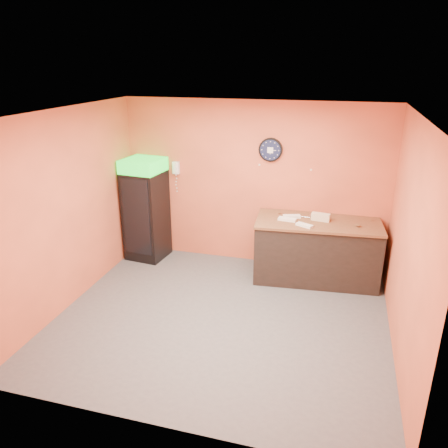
% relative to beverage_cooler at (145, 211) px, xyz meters
% --- Properties ---
extents(floor, '(4.50, 4.50, 0.00)m').
position_rel_beverage_cooler_xyz_m(floor, '(1.85, -1.61, -0.88)').
color(floor, '#47474C').
rests_on(floor, ground).
extents(back_wall, '(4.50, 0.02, 2.80)m').
position_rel_beverage_cooler_xyz_m(back_wall, '(1.85, 0.39, 0.52)').
color(back_wall, '#E36340').
rests_on(back_wall, floor).
extents(left_wall, '(0.02, 4.00, 2.80)m').
position_rel_beverage_cooler_xyz_m(left_wall, '(-0.40, -1.61, 0.52)').
color(left_wall, '#E36340').
rests_on(left_wall, floor).
extents(right_wall, '(0.02, 4.00, 2.80)m').
position_rel_beverage_cooler_xyz_m(right_wall, '(4.10, -1.61, 0.52)').
color(right_wall, '#E36340').
rests_on(right_wall, floor).
extents(ceiling, '(4.50, 4.00, 0.02)m').
position_rel_beverage_cooler_xyz_m(ceiling, '(1.85, -1.61, 1.92)').
color(ceiling, white).
rests_on(ceiling, back_wall).
extents(beverage_cooler, '(0.70, 0.71, 1.81)m').
position_rel_beverage_cooler_xyz_m(beverage_cooler, '(0.00, 0.00, 0.00)').
color(beverage_cooler, black).
rests_on(beverage_cooler, floor).
extents(prep_counter, '(2.00, 1.03, 0.97)m').
position_rel_beverage_cooler_xyz_m(prep_counter, '(3.00, -0.04, -0.40)').
color(prep_counter, black).
rests_on(prep_counter, floor).
extents(wall_clock, '(0.39, 0.06, 0.39)m').
position_rel_beverage_cooler_xyz_m(wall_clock, '(2.13, 0.36, 1.13)').
color(wall_clock, black).
rests_on(wall_clock, back_wall).
extents(wall_phone, '(0.12, 0.10, 0.22)m').
position_rel_beverage_cooler_xyz_m(wall_phone, '(0.47, 0.34, 0.73)').
color(wall_phone, white).
rests_on(wall_phone, back_wall).
extents(butcher_paper, '(2.01, 1.08, 0.04)m').
position_rel_beverage_cooler_xyz_m(butcher_paper, '(3.00, -0.04, 0.10)').
color(butcher_paper, brown).
rests_on(butcher_paper, prep_counter).
extents(sub_roll_stack, '(0.30, 0.14, 0.12)m').
position_rel_beverage_cooler_xyz_m(sub_roll_stack, '(3.02, -0.01, 0.18)').
color(sub_roll_stack, beige).
rests_on(sub_roll_stack, butcher_paper).
extents(wrapped_sandwich_left, '(0.29, 0.15, 0.04)m').
position_rel_beverage_cooler_xyz_m(wrapped_sandwich_left, '(2.52, -0.15, 0.14)').
color(wrapped_sandwich_left, white).
rests_on(wrapped_sandwich_left, butcher_paper).
extents(wrapped_sandwich_mid, '(0.28, 0.20, 0.04)m').
position_rel_beverage_cooler_xyz_m(wrapped_sandwich_mid, '(2.80, -0.34, 0.14)').
color(wrapped_sandwich_mid, white).
rests_on(wrapped_sandwich_mid, butcher_paper).
extents(wrapped_sandwich_right, '(0.30, 0.19, 0.04)m').
position_rel_beverage_cooler_xyz_m(wrapped_sandwich_right, '(2.57, 0.01, 0.14)').
color(wrapped_sandwich_right, white).
rests_on(wrapped_sandwich_right, butcher_paper).
extents(kitchen_tool, '(0.06, 0.06, 0.06)m').
position_rel_beverage_cooler_xyz_m(kitchen_tool, '(2.88, 0.06, 0.16)').
color(kitchen_tool, silver).
rests_on(kitchen_tool, butcher_paper).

